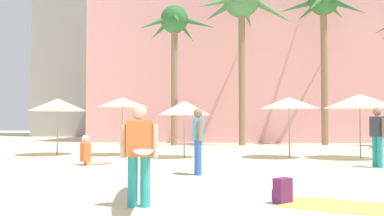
% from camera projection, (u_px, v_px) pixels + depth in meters
% --- Properties ---
extents(hotel_pink, '(22.84, 10.84, 12.03)m').
position_uv_depth(hotel_pink, '(250.00, 63.00, 32.58)').
color(hotel_pink, pink).
rests_on(hotel_pink, ground).
extents(palm_tree_left, '(5.43, 4.96, 9.54)m').
position_uv_depth(palm_tree_left, '(324.00, 13.00, 24.82)').
color(palm_tree_left, '#896B4C').
rests_on(palm_tree_left, ground).
extents(palm_tree_center, '(5.73, 6.31, 9.73)m').
position_uv_depth(palm_tree_center, '(241.00, 8.00, 24.50)').
color(palm_tree_center, '#896B4C').
rests_on(palm_tree_center, ground).
extents(palm_tree_right, '(4.50, 4.58, 8.28)m').
position_uv_depth(palm_tree_right, '(175.00, 30.00, 24.45)').
color(palm_tree_right, '#896B4C').
rests_on(palm_tree_right, ground).
extents(cafe_umbrella_0, '(2.00, 2.00, 2.18)m').
position_uv_depth(cafe_umbrella_0, '(184.00, 108.00, 15.88)').
color(cafe_umbrella_0, gray).
rests_on(cafe_umbrella_0, ground).
extents(cafe_umbrella_1, '(2.26, 2.26, 2.31)m').
position_uv_depth(cafe_umbrella_1, '(289.00, 103.00, 15.78)').
color(cafe_umbrella_1, gray).
rests_on(cafe_umbrella_1, ground).
extents(cafe_umbrella_2, '(2.09, 2.09, 2.37)m').
position_uv_depth(cafe_umbrella_2, '(122.00, 102.00, 17.00)').
color(cafe_umbrella_2, gray).
rests_on(cafe_umbrella_2, ground).
extents(cafe_umbrella_3, '(2.33, 2.33, 2.34)m').
position_uv_depth(cafe_umbrella_3, '(58.00, 105.00, 17.15)').
color(cafe_umbrella_3, gray).
rests_on(cafe_umbrella_3, ground).
extents(cafe_umbrella_6, '(2.61, 2.61, 2.41)m').
position_uv_depth(cafe_umbrella_6, '(360.00, 101.00, 15.42)').
color(cafe_umbrella_6, gray).
rests_on(cafe_umbrella_6, ground).
extents(beach_towel, '(2.23, 1.71, 0.01)m').
position_uv_depth(beach_towel, '(347.00, 206.00, 6.59)').
color(beach_towel, '#F4CC4C').
rests_on(beach_towel, ground).
extents(backpack, '(0.35, 0.35, 0.42)m').
position_uv_depth(backpack, '(282.00, 191.00, 6.88)').
color(backpack, '#5C2251').
rests_on(backpack, ground).
extents(person_near_left, '(0.95, 3.14, 1.63)m').
position_uv_depth(person_near_left, '(141.00, 150.00, 6.73)').
color(person_near_left, teal).
rests_on(person_near_left, ground).
extents(person_mid_left, '(0.97, 0.86, 0.95)m').
position_uv_depth(person_mid_left, '(90.00, 154.00, 13.11)').
color(person_mid_left, beige).
rests_on(person_mid_left, ground).
extents(person_far_right, '(0.29, 0.61, 1.70)m').
position_uv_depth(person_far_right, '(198.00, 138.00, 10.64)').
color(person_far_right, blue).
rests_on(person_far_right, ground).
extents(person_mid_center, '(0.35, 0.60, 1.78)m').
position_uv_depth(person_mid_center, '(377.00, 135.00, 12.39)').
color(person_mid_center, teal).
rests_on(person_mid_center, ground).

